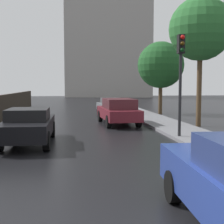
{
  "coord_description": "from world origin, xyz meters",
  "views": [
    {
      "loc": [
        -0.15,
        -3.87,
        2.22
      ],
      "look_at": [
        1.1,
        5.19,
        1.42
      ],
      "focal_mm": 49.71,
      "sensor_mm": 36.0,
      "label": 1
    }
  ],
  "objects_px": {
    "car_maroon_far_lane": "(118,111)",
    "traffic_light": "(181,66)",
    "street_tree_near": "(201,29)",
    "car_black_mid_road": "(29,125)",
    "car_grey_behind_camera": "(112,106)",
    "street_tree_mid": "(161,65)"
  },
  "relations": [
    {
      "from": "car_black_mid_road",
      "to": "car_grey_behind_camera",
      "type": "bearing_deg",
      "value": -113.39
    },
    {
      "from": "car_maroon_far_lane",
      "to": "street_tree_mid",
      "type": "relative_size",
      "value": 0.83
    },
    {
      "from": "car_black_mid_road",
      "to": "car_maroon_far_lane",
      "type": "distance_m",
      "value": 6.76
    },
    {
      "from": "street_tree_near",
      "to": "street_tree_mid",
      "type": "xyz_separation_m",
      "value": [
        0.07,
        7.32,
        -1.39
      ]
    },
    {
      "from": "car_black_mid_road",
      "to": "street_tree_near",
      "type": "distance_m",
      "value": 10.27
    },
    {
      "from": "car_grey_behind_camera",
      "to": "street_tree_mid",
      "type": "relative_size",
      "value": 0.82
    },
    {
      "from": "car_maroon_far_lane",
      "to": "street_tree_near",
      "type": "relative_size",
      "value": 0.67
    },
    {
      "from": "street_tree_near",
      "to": "car_grey_behind_camera",
      "type": "bearing_deg",
      "value": 120.34
    },
    {
      "from": "car_grey_behind_camera",
      "to": "street_tree_mid",
      "type": "xyz_separation_m",
      "value": [
        3.85,
        0.86,
        3.05
      ]
    },
    {
      "from": "car_grey_behind_camera",
      "to": "traffic_light",
      "type": "xyz_separation_m",
      "value": [
        1.34,
        -10.24,
        2.3
      ]
    },
    {
      "from": "traffic_light",
      "to": "car_maroon_far_lane",
      "type": "bearing_deg",
      "value": 108.49
    },
    {
      "from": "street_tree_mid",
      "to": "traffic_light",
      "type": "bearing_deg",
      "value": -102.73
    },
    {
      "from": "traffic_light",
      "to": "street_tree_near",
      "type": "distance_m",
      "value": 4.98
    },
    {
      "from": "car_black_mid_road",
      "to": "car_maroon_far_lane",
      "type": "bearing_deg",
      "value": -128.28
    },
    {
      "from": "traffic_light",
      "to": "street_tree_mid",
      "type": "relative_size",
      "value": 0.74
    },
    {
      "from": "street_tree_near",
      "to": "traffic_light",
      "type": "bearing_deg",
      "value": -122.88
    },
    {
      "from": "car_maroon_far_lane",
      "to": "traffic_light",
      "type": "relative_size",
      "value": 1.12
    },
    {
      "from": "traffic_light",
      "to": "car_black_mid_road",
      "type": "bearing_deg",
      "value": -178.93
    },
    {
      "from": "car_grey_behind_camera",
      "to": "street_tree_near",
      "type": "bearing_deg",
      "value": -62.99
    },
    {
      "from": "car_maroon_far_lane",
      "to": "street_tree_near",
      "type": "xyz_separation_m",
      "value": [
        4.16,
        -1.37,
        4.36
      ]
    },
    {
      "from": "traffic_light",
      "to": "street_tree_near",
      "type": "xyz_separation_m",
      "value": [
        2.44,
        3.77,
        2.15
      ]
    },
    {
      "from": "street_tree_near",
      "to": "street_tree_mid",
      "type": "height_order",
      "value": "street_tree_near"
    }
  ]
}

